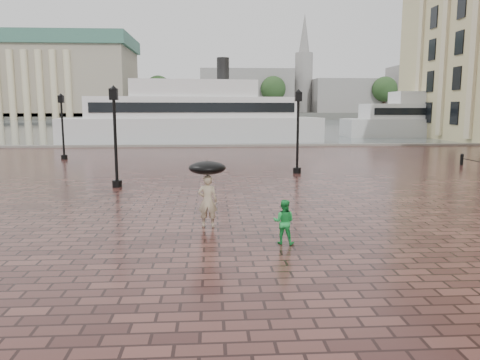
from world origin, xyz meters
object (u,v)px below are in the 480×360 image
at_px(ferry_far, 437,118).
at_px(street_lamps, 152,130).
at_px(adult_pedestrian, 208,201).
at_px(ferry_near, 193,117).
at_px(child_pedestrian, 284,222).

bearing_deg(ferry_far, street_lamps, -135.20).
relative_size(adult_pedestrian, ferry_far, 0.07).
height_order(ferry_near, ferry_far, ferry_near).
bearing_deg(child_pedestrian, ferry_far, -103.08).
distance_m(street_lamps, ferry_far, 43.86).
bearing_deg(street_lamps, child_pedestrian, -70.60).
height_order(street_lamps, adult_pedestrian, street_lamps).
distance_m(adult_pedestrian, ferry_near, 35.33).
relative_size(street_lamps, ferry_far, 0.67).
distance_m(adult_pedestrian, child_pedestrian, 2.75).
height_order(adult_pedestrian, ferry_far, ferry_far).
bearing_deg(ferry_far, child_pedestrian, -119.51).
bearing_deg(child_pedestrian, ferry_near, -67.23).
bearing_deg(child_pedestrian, adult_pedestrian, -25.65).
bearing_deg(ferry_near, child_pedestrian, -91.63).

